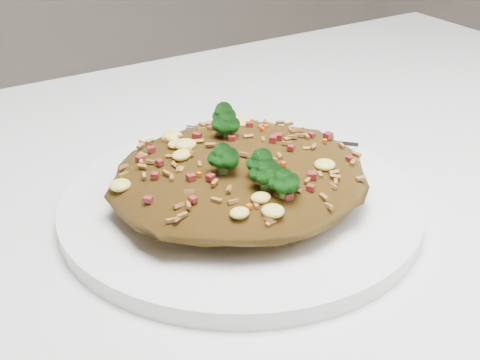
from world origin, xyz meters
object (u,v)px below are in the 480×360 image
Objects in this scene: dining_table at (219,335)px; plate at (240,205)px; fried_rice at (240,167)px; fork at (277,139)px.

plate is (0.03, 0.02, 0.10)m from dining_table.
plate is 1.39× the size of fried_rice.
fork is at bearing 38.56° from dining_table.
plate is 0.03m from fried_rice.
plate is at bearing -95.84° from fork.
plate is at bearing 35.39° from dining_table.
dining_table is 0.11m from plate.
dining_table is 9.49× the size of fork.
fork reaches higher than dining_table.
dining_table is 0.14m from fried_rice.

